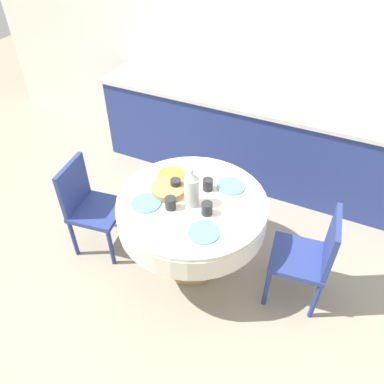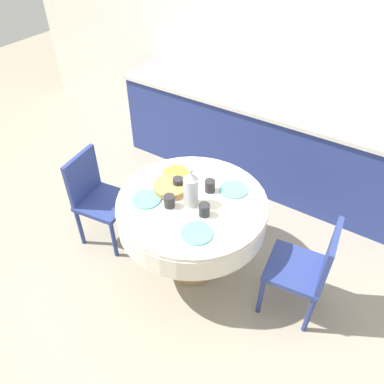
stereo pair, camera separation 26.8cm
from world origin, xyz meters
The scene contains 16 objects.
ground_plane centered at (0.00, 0.00, 0.00)m, with size 12.00×12.00×0.00m, color #9E937F.
wall_back centered at (0.00, 1.78, 1.30)m, with size 7.00×0.05×2.60m.
kitchen_counter centered at (0.00, 1.44, 0.46)m, with size 3.24×0.64×0.92m.
dining_table centered at (0.00, 0.00, 0.62)m, with size 1.12×1.12×0.75m.
chair_left centered at (0.89, 0.11, 0.47)m, with size 0.45×0.45×0.85m.
chair_right centered at (-0.89, -0.13, 0.47)m, with size 0.45×0.45×0.85m.
plate_near_left centered at (-0.28, -0.18, 0.75)m, with size 0.22×0.22×0.01m, color #60BCB7.
cup_near_left centered at (-0.10, -0.14, 0.79)m, with size 0.08×0.08×0.09m, color #28282D.
plate_near_right centered at (0.21, -0.26, 0.75)m, with size 0.22×0.22×0.01m, color #60BCB7.
cup_near_right centered at (0.15, -0.08, 0.79)m, with size 0.08×0.08×0.09m, color #28282D.
plate_far_left centered at (-0.27, 0.19, 0.75)m, with size 0.22×0.22×0.01m, color orange.
cup_far_left centered at (-0.16, 0.06, 0.79)m, with size 0.08×0.08×0.09m, color #28282D.
plate_far_right centered at (0.20, 0.27, 0.75)m, with size 0.22×0.22×0.01m, color #60BCB7.
cup_far_right centered at (0.05, 0.16, 0.79)m, with size 0.08×0.08×0.09m, color #28282D.
coffee_carafe centered at (0.01, -0.03, 0.89)m, with size 0.11×0.11×0.31m.
bread_basket centered at (-0.20, 0.01, 0.77)m, with size 0.26×0.26×0.05m, color #AD844C.
Camera 1 is at (0.88, -1.84, 2.57)m, focal length 35.00 mm.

